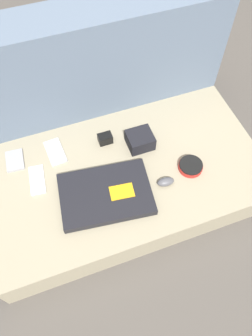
% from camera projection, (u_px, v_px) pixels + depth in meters
% --- Properties ---
extents(ground_plane, '(8.00, 8.00, 0.00)m').
position_uv_depth(ground_plane, '(126.00, 187.00, 1.43)').
color(ground_plane, '#4C4742').
extents(couch_seat, '(1.12, 0.61, 0.14)m').
position_uv_depth(couch_seat, '(126.00, 179.00, 1.37)').
color(couch_seat, gray).
rests_on(couch_seat, ground_plane).
extents(couch_backrest, '(1.12, 0.20, 0.59)m').
position_uv_depth(couch_backrest, '(93.00, 75.00, 1.39)').
color(couch_backrest, slate).
rests_on(couch_backrest, ground_plane).
extents(laptop, '(0.37, 0.28, 0.03)m').
position_uv_depth(laptop, '(106.00, 194.00, 1.24)').
color(laptop, black).
rests_on(laptop, couch_seat).
extents(computer_mouse, '(0.07, 0.04, 0.03)m').
position_uv_depth(computer_mouse, '(166.00, 182.00, 1.27)').
color(computer_mouse, '#4C4C51').
rests_on(computer_mouse, couch_seat).
extents(speaker_puck, '(0.10, 0.10, 0.03)m').
position_uv_depth(speaker_puck, '(191.00, 166.00, 1.31)').
color(speaker_puck, red).
rests_on(speaker_puck, couch_seat).
extents(phone_silver, '(0.07, 0.13, 0.01)m').
position_uv_depth(phone_silver, '(37.00, 180.00, 1.29)').
color(phone_silver, silver).
rests_on(phone_silver, couch_seat).
extents(phone_black, '(0.08, 0.11, 0.01)m').
position_uv_depth(phone_black, '(15.00, 161.00, 1.33)').
color(phone_black, '#99999E').
rests_on(phone_black, couch_seat).
extents(phone_small, '(0.08, 0.13, 0.01)m').
position_uv_depth(phone_small, '(55.00, 152.00, 1.36)').
color(phone_small, '#B7B7BC').
rests_on(phone_small, couch_seat).
extents(camera_pouch, '(0.10, 0.10, 0.06)m').
position_uv_depth(camera_pouch, '(140.00, 140.00, 1.36)').
color(camera_pouch, black).
rests_on(camera_pouch, couch_seat).
extents(charger_brick, '(0.06, 0.04, 0.04)m').
position_uv_depth(charger_brick, '(105.00, 139.00, 1.37)').
color(charger_brick, black).
rests_on(charger_brick, couch_seat).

